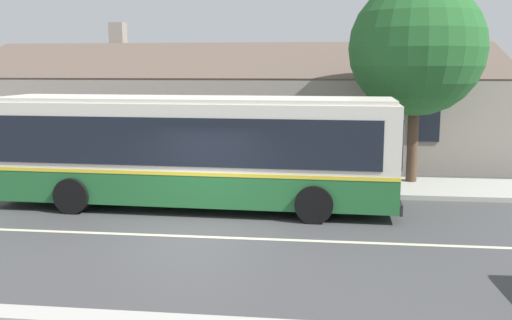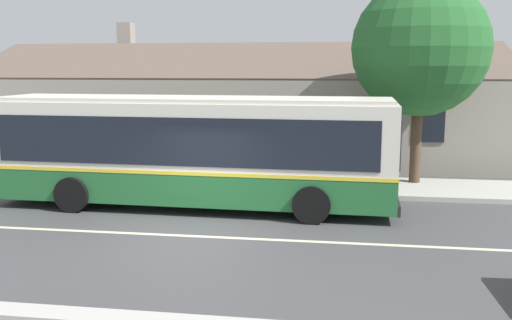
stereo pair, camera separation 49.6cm
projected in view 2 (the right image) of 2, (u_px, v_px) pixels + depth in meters
The scene contains 9 objects.
ground_plane at pixel (190, 236), 13.72m from camera, with size 300.00×300.00×0.00m, color #424244.
sidewalk_far at pixel (236, 183), 19.56m from camera, with size 60.00×3.00×0.15m, color #ADAAA3.
curb_near at pixel (111, 319), 9.08m from camera, with size 60.00×0.50×0.12m, color #ADAAA3.
lane_divider_stripe at pixel (190, 236), 13.72m from camera, with size 60.00×0.16×0.01m, color beige.
community_building at pixel (244, 113), 26.87m from camera, with size 22.74×9.97×6.15m.
transit_bus at pixel (193, 148), 16.37m from camera, with size 11.58×3.00×3.18m.
bench_by_building at pixel (0, 164), 20.41m from camera, with size 1.81×0.51×0.94m.
bench_down_street at pixel (96, 166), 19.99m from camera, with size 1.65×0.51×0.94m.
street_tree_primary at pixel (420, 48), 18.66m from camera, with size 4.48×4.48×6.87m.
Camera 2 is at (3.57, -12.85, 4.04)m, focal length 40.00 mm.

